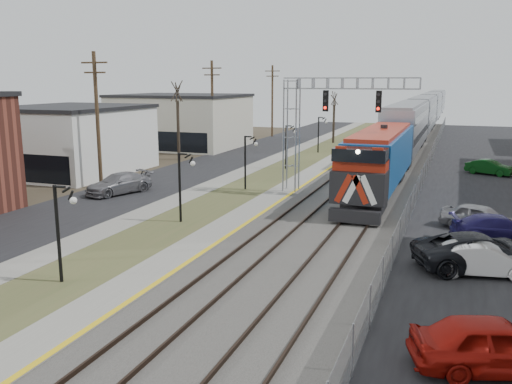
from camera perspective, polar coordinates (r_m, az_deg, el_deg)
The scene contains 22 objects.
street_west at distance 49.34m, azimuth -6.26°, elevation 2.37°, with size 7.00×120.00×0.04m, color black.
sidewalk at distance 47.51m, azimuth -1.40°, elevation 2.10°, with size 2.00×120.00×0.08m, color gray.
grass_median at distance 46.49m, azimuth 2.04°, elevation 1.87°, with size 4.00×120.00×0.06m, color #48502A.
platform at distance 45.63m, azimuth 5.62°, elevation 1.75°, with size 2.00×120.00×0.24m, color gray.
ballast_bed at distance 44.64m, azimuth 11.83°, elevation 1.31°, with size 8.00×120.00×0.20m, color #595651.
platform_edge at distance 45.40m, azimuth 6.69°, elevation 1.83°, with size 0.24×120.00×0.01m, color gold.
track_near at distance 44.95m, azimuth 9.32°, elevation 1.70°, with size 1.58×120.00×0.15m.
track_far at distance 44.42m, azimuth 13.75°, elevation 1.40°, with size 1.58×120.00×0.15m.
train at distance 84.83m, azimuth 17.24°, elevation 7.79°, with size 3.00×108.65×5.33m.
signal_gantry at distance 37.69m, azimuth 6.30°, elevation 8.02°, with size 9.00×1.07×8.15m.
lampposts at distance 30.99m, azimuth -7.77°, elevation 0.50°, with size 0.14×62.14×4.00m.
utility_poles at distance 41.85m, azimuth -16.34°, elevation 7.18°, with size 0.28×80.28×10.00m.
fence at distance 44.11m, azimuth 17.26°, elevation 1.83°, with size 0.04×120.00×1.60m, color gray.
buildings_west at distance 45.62m, azimuth -23.38°, elevation 4.51°, with size 14.00×67.00×7.00m.
bare_trees at distance 52.98m, azimuth -5.55°, elevation 5.95°, with size 12.30×42.30×5.95m.
car_lot_a at distance 16.85m, azimuth 23.88°, elevation -14.59°, with size 1.85×4.60×1.57m, color #A1130C.
car_lot_b at distance 24.37m, azimuth 22.75°, elevation -6.63°, with size 1.45×4.15×1.37m, color white.
car_lot_c at distance 25.06m, azimuth 22.51°, elevation -5.90°, with size 2.56×5.56×1.55m, color black.
car_lot_d at distance 29.56m, azimuth 24.24°, elevation -3.63°, with size 1.89×4.66×1.35m, color #1E1753.
car_lot_e at distance 31.38m, azimuth 22.56°, elevation -2.59°, with size 1.67×4.15×1.41m, color gray.
car_lot_f at distance 50.31m, azimuth 23.36°, elevation 2.36°, with size 1.34×3.85×1.27m, color #0E4614.
car_street_b at distance 39.66m, azimuth -14.24°, elevation 0.82°, with size 2.03×4.99×1.45m, color slate.
Camera 1 is at (10.45, -8.47, 7.97)m, focal length 38.00 mm.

